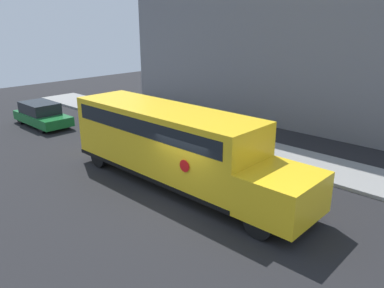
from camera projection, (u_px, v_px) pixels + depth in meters
name	position (u px, v px, depth m)	size (l,w,h in m)	color
ground_plane	(189.00, 202.00, 13.81)	(60.00, 60.00, 0.00)	black
sidewalk_strip	(281.00, 156.00, 18.27)	(44.00, 3.00, 0.15)	gray
building_backdrop	(351.00, 14.00, 20.66)	(32.00, 4.00, 13.40)	slate
school_bus	(173.00, 142.00, 14.95)	(11.03, 2.57, 3.08)	yellow
parked_car	(42.00, 114.00, 23.59)	(4.47, 1.84, 1.46)	#196B2D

